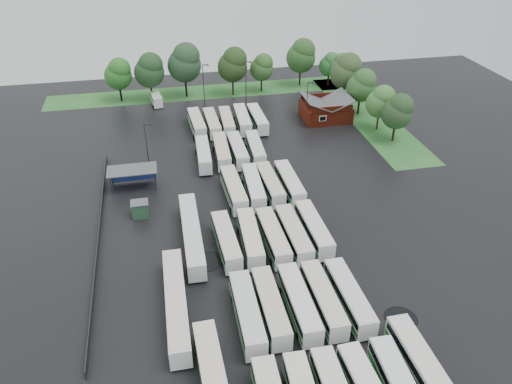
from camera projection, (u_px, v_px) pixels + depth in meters
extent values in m
plane|color=black|center=(260.00, 253.00, 70.09)|extent=(160.00, 160.00, 0.00)
cube|color=maroon|center=(325.00, 112.00, 108.98)|extent=(10.00, 8.00, 3.40)
cube|color=#4C4F51|center=(315.00, 101.00, 107.17)|extent=(5.07, 8.60, 2.19)
cube|color=#4C4F51|center=(337.00, 100.00, 108.04)|extent=(5.07, 8.60, 2.19)
cube|color=maroon|center=(332.00, 109.00, 104.49)|extent=(9.00, 0.20, 1.20)
cube|color=silver|center=(323.00, 118.00, 105.10)|extent=(1.60, 0.12, 1.20)
cylinder|color=#2D2D30|center=(111.00, 186.00, 82.20)|extent=(0.16, 0.16, 3.40)
cylinder|color=#2D2D30|center=(155.00, 182.00, 83.46)|extent=(0.16, 0.16, 3.40)
cylinder|color=#2D2D30|center=(112.00, 177.00, 84.86)|extent=(0.16, 0.16, 3.40)
cylinder|color=#2D2D30|center=(154.00, 172.00, 86.12)|extent=(0.16, 0.16, 3.40)
cube|color=#4C4F51|center=(132.00, 170.00, 83.21)|extent=(8.20, 4.20, 0.15)
cube|color=navy|center=(133.00, 174.00, 85.79)|extent=(7.60, 0.08, 2.60)
cube|color=#24472E|center=(140.00, 210.00, 77.08)|extent=(2.50, 2.00, 2.50)
cube|color=#4C4F51|center=(139.00, 202.00, 76.39)|extent=(2.70, 2.20, 0.12)
cube|color=#2C6C2B|center=(213.00, 91.00, 124.33)|extent=(80.00, 10.00, 0.01)
cube|color=#2C6C2B|center=(367.00, 115.00, 111.62)|extent=(10.00, 50.00, 0.01)
cube|color=#2D2D30|center=(99.00, 235.00, 72.55)|extent=(0.10, 50.00, 1.20)
cylinder|color=black|center=(295.00, 384.00, 51.19)|extent=(2.38, 0.90, 0.90)
cylinder|color=black|center=(325.00, 379.00, 51.66)|extent=(2.43, 0.91, 0.91)
cylinder|color=black|center=(354.00, 375.00, 52.11)|extent=(2.45, 0.92, 0.92)
cube|color=white|center=(402.00, 381.00, 48.36)|extent=(2.74, 11.22, 0.11)
cylinder|color=black|center=(383.00, 368.00, 52.82)|extent=(2.44, 0.92, 0.92)
cube|color=silver|center=(247.00, 313.00, 57.80)|extent=(2.60, 11.87, 2.71)
cube|color=black|center=(247.00, 309.00, 57.51)|extent=(2.65, 11.39, 0.87)
cube|color=#2A832F|center=(247.00, 317.00, 58.11)|extent=(2.64, 11.63, 0.60)
cube|color=silver|center=(247.00, 304.00, 57.05)|extent=(2.49, 11.51, 0.12)
cylinder|color=black|center=(254.00, 346.00, 55.36)|extent=(2.52, 0.95, 0.95)
cylinder|color=black|center=(241.00, 299.00, 61.66)|extent=(2.52, 0.95, 0.95)
cube|color=silver|center=(270.00, 307.00, 58.73)|extent=(2.44, 11.54, 2.64)
cube|color=black|center=(271.00, 303.00, 58.45)|extent=(2.50, 11.08, 0.85)
cube|color=#257D2B|center=(270.00, 310.00, 59.03)|extent=(2.49, 11.31, 0.58)
cube|color=beige|center=(271.00, 298.00, 58.01)|extent=(2.35, 11.19, 0.12)
cylinder|color=black|center=(278.00, 338.00, 56.35)|extent=(2.45, 0.92, 0.92)
cylinder|color=black|center=(264.00, 293.00, 62.49)|extent=(2.45, 0.92, 0.92)
cube|color=silver|center=(299.00, 303.00, 59.18)|extent=(2.47, 11.68, 2.68)
cube|color=black|center=(299.00, 300.00, 58.90)|extent=(2.53, 11.22, 0.86)
cube|color=#24832A|center=(299.00, 307.00, 59.49)|extent=(2.52, 11.45, 0.59)
cube|color=white|center=(299.00, 294.00, 58.45)|extent=(2.37, 11.33, 0.12)
cylinder|color=black|center=(307.00, 335.00, 56.78)|extent=(2.48, 0.93, 0.93)
cylinder|color=black|center=(290.00, 290.00, 62.99)|extent=(2.48, 0.93, 0.93)
cube|color=silver|center=(323.00, 299.00, 59.79)|extent=(2.50, 11.54, 2.64)
cube|color=black|center=(323.00, 296.00, 59.52)|extent=(2.55, 11.08, 0.84)
cube|color=#21762D|center=(323.00, 303.00, 60.10)|extent=(2.54, 11.31, 0.58)
cube|color=beige|center=(324.00, 291.00, 59.07)|extent=(2.40, 11.19, 0.12)
cylinder|color=black|center=(332.00, 330.00, 57.42)|extent=(2.45, 0.92, 0.92)
cylinder|color=black|center=(313.00, 287.00, 63.56)|extent=(2.45, 0.92, 0.92)
cube|color=silver|center=(349.00, 297.00, 60.13)|extent=(2.60, 11.56, 2.64)
cube|color=black|center=(349.00, 293.00, 59.85)|extent=(2.65, 11.10, 0.85)
cube|color=#1E7F28|center=(349.00, 300.00, 60.44)|extent=(2.64, 11.33, 0.58)
cube|color=silver|center=(350.00, 288.00, 59.41)|extent=(2.49, 11.22, 0.12)
cylinder|color=black|center=(359.00, 327.00, 57.76)|extent=(2.45, 0.92, 0.92)
cylinder|color=black|center=(338.00, 284.00, 63.90)|extent=(2.45, 0.92, 0.92)
cube|color=silver|center=(226.00, 241.00, 69.52)|extent=(2.76, 11.51, 2.62)
cube|color=black|center=(226.00, 238.00, 69.25)|extent=(2.80, 11.06, 0.84)
cube|color=#258131|center=(226.00, 244.00, 69.83)|extent=(2.80, 11.29, 0.58)
cube|color=beige|center=(226.00, 233.00, 68.81)|extent=(2.65, 11.17, 0.11)
cylinder|color=black|center=(231.00, 265.00, 67.17)|extent=(2.43, 0.92, 0.92)
cylinder|color=black|center=(223.00, 233.00, 73.26)|extent=(2.43, 0.92, 0.92)
cube|color=silver|center=(250.00, 238.00, 70.11)|extent=(2.92, 11.56, 2.63)
cube|color=black|center=(250.00, 235.00, 69.84)|extent=(2.96, 11.10, 0.84)
cube|color=#277834|center=(250.00, 241.00, 70.42)|extent=(2.96, 11.33, 0.58)
cube|color=#F6E1C7|center=(250.00, 230.00, 69.40)|extent=(2.81, 11.21, 0.11)
cylinder|color=black|center=(256.00, 262.00, 67.75)|extent=(2.44, 0.92, 0.92)
cylinder|color=black|center=(245.00, 230.00, 73.85)|extent=(2.44, 0.92, 0.92)
cube|color=silver|center=(273.00, 237.00, 70.25)|extent=(2.67, 11.61, 2.65)
cube|color=black|center=(273.00, 234.00, 69.97)|extent=(2.71, 11.14, 0.85)
cube|color=#2B7832|center=(273.00, 240.00, 70.56)|extent=(2.71, 11.38, 0.58)
cube|color=beige|center=(273.00, 229.00, 69.53)|extent=(2.56, 11.26, 0.12)
cylinder|color=black|center=(279.00, 261.00, 67.87)|extent=(2.46, 0.92, 0.92)
cylinder|color=black|center=(267.00, 230.00, 74.03)|extent=(2.46, 0.92, 0.92)
cube|color=silver|center=(294.00, 234.00, 70.77)|extent=(2.66, 11.74, 2.68)
cube|color=black|center=(294.00, 231.00, 70.48)|extent=(2.71, 11.27, 0.86)
cube|color=#137323|center=(293.00, 238.00, 71.08)|extent=(2.71, 11.51, 0.59)
cube|color=beige|center=(294.00, 226.00, 70.04)|extent=(2.56, 11.39, 0.12)
cylinder|color=black|center=(300.00, 258.00, 68.36)|extent=(2.48, 0.94, 0.94)
cylinder|color=black|center=(287.00, 227.00, 74.59)|extent=(2.48, 0.94, 0.94)
cube|color=silver|center=(314.00, 229.00, 71.89)|extent=(2.56, 11.62, 2.66)
cube|color=black|center=(314.00, 226.00, 71.61)|extent=(2.61, 11.16, 0.85)
cube|color=#187C2A|center=(313.00, 232.00, 72.20)|extent=(2.60, 11.39, 0.58)
cube|color=white|center=(314.00, 221.00, 71.16)|extent=(2.45, 11.27, 0.12)
cylinder|color=black|center=(321.00, 252.00, 69.50)|extent=(2.46, 0.93, 0.93)
cylinder|color=black|center=(306.00, 222.00, 75.67)|extent=(2.46, 0.93, 0.93)
cube|color=silver|center=(234.00, 189.00, 81.09)|extent=(2.77, 11.89, 2.71)
cube|color=black|center=(234.00, 187.00, 80.81)|extent=(2.82, 11.42, 0.87)
cube|color=#2A8034|center=(234.00, 193.00, 81.40)|extent=(2.82, 11.65, 0.60)
cube|color=beige|center=(233.00, 182.00, 80.35)|extent=(2.67, 11.53, 0.12)
cylinder|color=black|center=(238.00, 209.00, 78.66)|extent=(2.51, 0.95, 0.95)
cylinder|color=black|center=(230.00, 185.00, 84.95)|extent=(2.51, 0.95, 0.95)
cube|color=silver|center=(253.00, 187.00, 81.86)|extent=(2.97, 11.64, 2.64)
cube|color=black|center=(253.00, 184.00, 81.58)|extent=(3.01, 11.19, 0.85)
cube|color=#148023|center=(254.00, 190.00, 82.16)|extent=(3.01, 11.42, 0.58)
cube|color=white|center=(253.00, 180.00, 81.13)|extent=(2.86, 11.29, 0.12)
cylinder|color=black|center=(258.00, 206.00, 79.48)|extent=(2.45, 0.92, 0.92)
cylinder|color=black|center=(249.00, 183.00, 85.62)|extent=(2.45, 0.92, 0.92)
cube|color=silver|center=(270.00, 184.00, 82.65)|extent=(2.63, 11.33, 2.58)
cube|color=black|center=(270.00, 182.00, 82.38)|extent=(2.67, 10.88, 0.83)
cube|color=#1B7D27|center=(270.00, 187.00, 82.95)|extent=(2.67, 11.11, 0.57)
cube|color=beige|center=(270.00, 177.00, 81.94)|extent=(2.52, 10.99, 0.11)
cylinder|color=black|center=(275.00, 202.00, 80.33)|extent=(2.40, 0.90, 0.90)
cylinder|color=black|center=(265.00, 180.00, 86.33)|extent=(2.40, 0.90, 0.90)
cube|color=silver|center=(289.00, 183.00, 82.87)|extent=(2.54, 11.61, 2.66)
cube|color=black|center=(290.00, 180.00, 82.59)|extent=(2.59, 11.15, 0.85)
cube|color=#187E27|center=(289.00, 186.00, 83.18)|extent=(2.58, 11.38, 0.58)
cube|color=white|center=(290.00, 176.00, 82.14)|extent=(2.44, 11.26, 0.12)
cylinder|color=black|center=(295.00, 202.00, 80.48)|extent=(2.46, 0.93, 0.93)
cylinder|color=black|center=(284.00, 179.00, 86.65)|extent=(2.46, 0.93, 0.93)
cube|color=silver|center=(203.00, 154.00, 91.78)|extent=(2.85, 11.27, 2.56)
cube|color=black|center=(203.00, 152.00, 91.51)|extent=(2.88, 10.82, 0.82)
cube|color=#237D2B|center=(204.00, 157.00, 92.08)|extent=(2.88, 11.05, 0.56)
cube|color=silver|center=(203.00, 148.00, 91.09)|extent=(2.74, 10.93, 0.11)
cylinder|color=black|center=(206.00, 170.00, 89.49)|extent=(2.37, 0.89, 0.89)
cylinder|color=black|center=(202.00, 152.00, 95.43)|extent=(2.37, 0.89, 0.89)
cube|color=silver|center=(222.00, 151.00, 92.74)|extent=(2.90, 11.64, 2.65)
cube|color=black|center=(222.00, 149.00, 92.46)|extent=(2.94, 11.18, 0.85)
cube|color=#287634|center=(222.00, 154.00, 93.04)|extent=(2.94, 11.41, 0.58)
cube|color=beige|center=(221.00, 145.00, 92.01)|extent=(2.79, 11.29, 0.12)
cylinder|color=black|center=(225.00, 167.00, 90.36)|extent=(2.45, 0.92, 0.92)
cylinder|color=black|center=(219.00, 149.00, 96.51)|extent=(2.45, 0.92, 0.92)
cube|color=silver|center=(238.00, 150.00, 93.07)|extent=(2.42, 11.48, 2.63)
cube|color=black|center=(238.00, 148.00, 92.80)|extent=(2.47, 11.02, 0.84)
cube|color=#1A7126|center=(238.00, 153.00, 93.38)|extent=(2.46, 11.25, 0.58)
cube|color=silver|center=(237.00, 144.00, 92.36)|extent=(2.32, 11.14, 0.11)
cylinder|color=black|center=(241.00, 166.00, 90.71)|extent=(2.44, 0.92, 0.92)
cylinder|color=black|center=(234.00, 148.00, 96.82)|extent=(2.44, 0.92, 0.92)
cube|color=silver|center=(255.00, 149.00, 93.77)|extent=(2.84, 11.28, 2.56)
cube|color=black|center=(255.00, 146.00, 93.50)|extent=(2.88, 10.84, 0.82)
cube|color=#2B7A31|center=(255.00, 151.00, 94.07)|extent=(2.88, 11.06, 0.56)
cube|color=silver|center=(255.00, 142.00, 93.07)|extent=(2.73, 10.94, 0.11)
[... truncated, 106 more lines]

